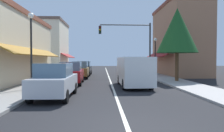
% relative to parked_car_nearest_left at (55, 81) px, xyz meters
% --- Properties ---
extents(ground_plane, '(80.00, 80.00, 0.00)m').
position_rel_parked_car_nearest_left_xyz_m(ground_plane, '(3.12, 13.11, -0.88)').
color(ground_plane, black).
extents(sidewalk_left, '(2.60, 56.00, 0.12)m').
position_rel_parked_car_nearest_left_xyz_m(sidewalk_left, '(-2.38, 13.11, -0.82)').
color(sidewalk_left, gray).
rests_on(sidewalk_left, ground).
extents(sidewalk_right, '(2.60, 56.00, 0.12)m').
position_rel_parked_car_nearest_left_xyz_m(sidewalk_right, '(8.62, 13.11, -0.82)').
color(sidewalk_right, '#A39E99').
rests_on(sidewalk_right, ground).
extents(lane_center_stripe, '(0.14, 52.00, 0.01)m').
position_rel_parked_car_nearest_left_xyz_m(lane_center_stripe, '(3.12, 13.11, -0.88)').
color(lane_center_stripe, silver).
rests_on(lane_center_stripe, ground).
extents(storefront_right_block, '(5.45, 10.20, 8.87)m').
position_rel_parked_car_nearest_left_xyz_m(storefront_right_block, '(11.99, 15.11, 3.56)').
color(storefront_right_block, '#9E6B4C').
rests_on(storefront_right_block, ground).
extents(storefront_far_left, '(7.07, 8.20, 8.06)m').
position_rel_parked_car_nearest_left_xyz_m(storefront_far_left, '(-6.55, 23.11, 3.16)').
color(storefront_far_left, beige).
rests_on(storefront_far_left, ground).
extents(parked_car_nearest_left, '(1.82, 4.12, 1.77)m').
position_rel_parked_car_nearest_left_xyz_m(parked_car_nearest_left, '(0.00, 0.00, 0.00)').
color(parked_car_nearest_left, '#B7BABF').
rests_on(parked_car_nearest_left, ground).
extents(parked_car_second_left, '(1.88, 4.15, 1.77)m').
position_rel_parked_car_nearest_left_xyz_m(parked_car_second_left, '(-0.06, 5.88, 0.00)').
color(parked_car_second_left, maroon).
rests_on(parked_car_second_left, ground).
extents(parked_car_third_left, '(1.84, 4.13, 1.77)m').
position_rel_parked_car_nearest_left_xyz_m(parked_car_third_left, '(0.06, 11.16, 0.00)').
color(parked_car_third_left, brown).
rests_on(parked_car_third_left, ground).
extents(parked_car_far_left, '(1.81, 4.11, 1.77)m').
position_rel_parked_car_nearest_left_xyz_m(parked_car_far_left, '(0.09, 15.42, 0.00)').
color(parked_car_far_left, black).
rests_on(parked_car_far_left, ground).
extents(van_in_lane, '(2.08, 5.22, 2.12)m').
position_rel_parked_car_nearest_left_xyz_m(van_in_lane, '(4.66, 4.19, 0.27)').
color(van_in_lane, silver).
rests_on(van_in_lane, ground).
extents(traffic_signal_mast_arm, '(6.03, 0.50, 6.19)m').
position_rel_parked_car_nearest_left_xyz_m(traffic_signal_mast_arm, '(5.90, 13.21, 3.39)').
color(traffic_signal_mast_arm, '#333333').
rests_on(traffic_signal_mast_arm, ground).
extents(street_lamp_left_near, '(0.36, 0.36, 4.88)m').
position_rel_parked_car_nearest_left_xyz_m(street_lamp_left_near, '(-2.06, 2.65, 2.40)').
color(street_lamp_left_near, black).
rests_on(street_lamp_left_near, ground).
extents(street_lamp_right_mid, '(0.36, 0.36, 4.33)m').
position_rel_parked_car_nearest_left_xyz_m(street_lamp_right_mid, '(8.18, 11.85, 2.08)').
color(street_lamp_right_mid, black).
rests_on(street_lamp_right_mid, ground).
extents(tree_right_near, '(3.47, 3.47, 6.35)m').
position_rel_parked_car_nearest_left_xyz_m(tree_right_near, '(8.79, 6.88, 3.55)').
color(tree_right_near, '#4C331E').
rests_on(tree_right_near, ground).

